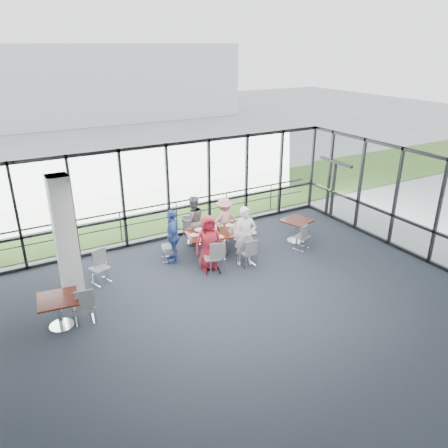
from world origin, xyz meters
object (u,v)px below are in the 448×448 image
diner_near_left (208,242)px  chair_main_nr (248,252)px  chair_spare_lb (100,268)px  diner_far_right (224,220)px  chair_main_fl (194,230)px  chair_spare_r (302,237)px  chair_spare_la (83,305)px  chair_main_nl (212,257)px  chair_main_fr (228,227)px  main_table (219,235)px  side_table_right (297,223)px  diner_end (173,236)px  structural_column (66,237)px  diner_far_left (193,221)px  side_table_left (58,303)px  diner_near_right (245,236)px  chair_main_end (169,247)px

diner_near_left → chair_main_nr: size_ratio=1.96×
chair_spare_lb → diner_far_right: bearing=168.0°
chair_main_fl → chair_spare_r: size_ratio=1.04×
chair_spare_la → chair_main_nl: bearing=16.9°
chair_main_fr → chair_main_nl: bearing=57.7°
main_table → chair_main_nr: chair_main_nr is taller
side_table_right → diner_end: 4.15m
chair_spare_lb → structural_column: bearing=-9.8°
chair_main_nr → chair_spare_r: 2.08m
diner_end → chair_main_fr: 2.32m
side_table_right → diner_far_left: 3.39m
side_table_right → diner_far_right: 2.37m
side_table_left → chair_main_nl: 4.30m
diner_near_right → chair_main_nr: diner_near_right is taller
diner_far_right → chair_main_nr: bearing=87.8°
main_table → chair_spare_la: bearing=-149.2°
diner_near_right → chair_spare_la: bearing=-154.0°
diner_end → chair_spare_la: 3.59m
diner_near_left → chair_main_fl: bearing=89.1°
diner_far_left → chair_main_end: (-1.11, -0.61, -0.39)m
main_table → chair_spare_la: 4.78m
structural_column → chair_main_nl: (3.70, -0.82, -1.13)m
chair_spare_la → chair_spare_lb: bearing=70.5°
diner_near_left → diner_far_right: bearing=58.1°
main_table → diner_far_left: 1.08m
diner_near_right → diner_end: (-1.77, 1.20, -0.06)m
diner_end → chair_main_fr: size_ratio=1.90×
side_table_left → diner_end: diner_end is taller
side_table_right → chair_spare_la: 7.25m
chair_spare_lb → chair_spare_r: 6.19m
diner_far_left → chair_main_fr: 1.27m
diner_far_left → chair_spare_lb: diner_far_left is taller
diner_far_left → chair_spare_lb: 3.44m
chair_main_fl → chair_spare_la: (-4.16, -2.66, 0.01)m
diner_near_left → diner_far_left: bearing=90.5°
chair_main_nl → chair_spare_la: size_ratio=1.04×
chair_spare_r → diner_far_right: bearing=116.6°
diner_near_right → chair_main_end: bearing=163.1°
chair_spare_la → chair_spare_r: chair_spare_la is taller
chair_main_end → diner_near_left: bearing=52.4°
chair_main_fl → chair_spare_r: (2.76, -2.09, -0.02)m
diner_near_left → diner_far_right: 1.93m
diner_far_left → chair_spare_la: bearing=35.7°
chair_main_nr → chair_main_fr: (0.44, 1.92, 0.02)m
diner_near_right → chair_main_fl: size_ratio=2.01×
diner_end → chair_spare_lb: diner_end is taller
side_table_right → diner_near_right: size_ratio=0.58×
side_table_left → diner_near_left: 4.36m
chair_main_nl → chair_spare_r: size_ratio=1.11×
side_table_right → diner_end: bearing=170.4°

